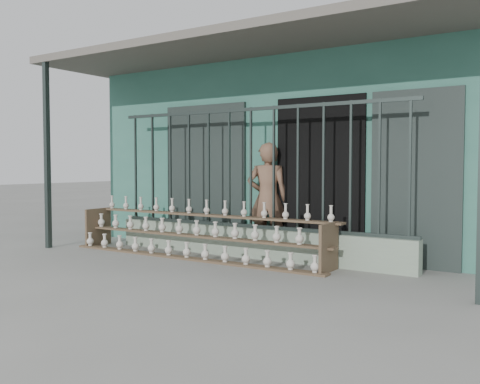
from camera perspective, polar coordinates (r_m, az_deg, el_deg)
The scene contains 6 objects.
ground at distance 7.05m, azimuth -4.47°, elevation -8.49°, with size 60.00×60.00×0.00m, color slate.
workshop_building at distance 10.59m, azimuth 9.59°, elevation 4.10°, with size 7.40×6.60×3.21m.
parapet_wall at distance 8.07m, azimuth 1.16°, elevation -5.41°, with size 5.00×0.20×0.45m, color gray.
security_fence at distance 7.99m, azimuth 1.17°, elevation 2.59°, with size 5.00×0.04×1.80m.
shelf_rack at distance 8.12m, azimuth -4.69°, elevation -4.39°, with size 4.50×0.68×0.85m.
elderly_woman at distance 8.25m, azimuth 2.96°, elevation -0.74°, with size 0.63×0.42×1.74m, color brown.
Camera 1 is at (4.20, -5.49, 1.39)m, focal length 40.00 mm.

